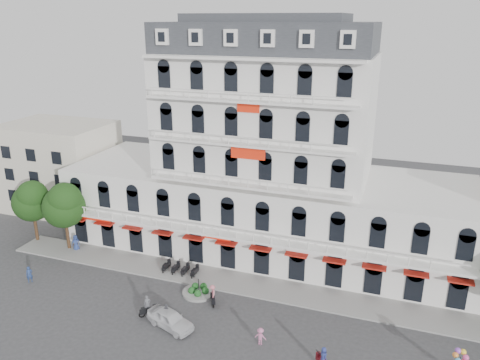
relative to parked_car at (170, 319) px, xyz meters
name	(u,v)px	position (x,y,z in m)	size (l,w,h in m)	color
ground	(202,338)	(3.17, -0.43, -0.78)	(120.00, 120.00, 0.00)	#38383A
sidewalk	(238,283)	(3.17, 8.57, -0.70)	(53.00, 4.00, 0.16)	gray
main_building	(265,164)	(3.17, 17.56, 9.18)	(45.00, 15.00, 25.80)	silver
flank_building_west	(60,166)	(-26.83, 19.57, 5.22)	(14.00, 10.00, 12.00)	beige
traffic_island	(199,291)	(0.17, 5.57, -0.52)	(3.20, 3.20, 1.60)	gray
parked_scooter_row	(181,274)	(-3.18, 8.37, -0.78)	(4.40, 1.80, 1.10)	black
tree_west_outer	(32,199)	(-22.78, 9.55, 4.57)	(4.50, 4.48, 7.76)	#382314
tree_west_inner	(64,204)	(-17.78, 9.05, 4.91)	(4.76, 4.76, 8.25)	#382314
parked_car	(170,319)	(0.00, 0.00, 0.00)	(1.84, 4.56, 1.55)	silver
rider_west	(148,307)	(-2.61, 0.70, 0.16)	(1.40, 1.21, 2.11)	black
rider_east	(323,359)	(13.35, -0.75, 0.15)	(1.31, 1.31, 1.94)	maroon
rider_center	(213,294)	(2.14, 4.36, 0.28)	(1.02, 1.55, 2.04)	black
pedestrian_left	(76,243)	(-16.83, 9.07, 0.18)	(0.93, 0.61, 1.91)	navy
pedestrian_mid	(167,313)	(-0.58, 0.47, 0.14)	(1.08, 0.45, 1.84)	#54535B
pedestrian_right	(260,336)	(8.02, 0.39, -0.01)	(0.99, 0.57, 1.53)	#CC6C9B
pedestrian_far	(29,274)	(-16.83, 1.81, 0.08)	(0.63, 0.41, 1.72)	navy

